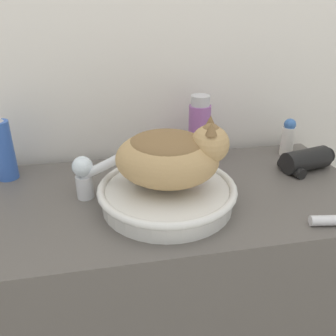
# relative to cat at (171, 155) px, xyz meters

# --- Properties ---
(wall_back) EXTENTS (8.00, 0.05, 2.40)m
(wall_back) POSITION_rel_cat_xyz_m (0.03, 0.37, 0.17)
(wall_back) COLOR silver
(wall_back) RESTS_ON ground_plane
(vanity_counter) EXTENTS (1.03, 0.52, 0.90)m
(vanity_counter) POSITION_rel_cat_xyz_m (0.03, 0.05, -0.59)
(vanity_counter) COLOR #56514C
(vanity_counter) RESTS_ON ground_plane
(sink_basin) EXTENTS (0.35, 0.35, 0.06)m
(sink_basin) POSITION_rel_cat_xyz_m (-0.01, 0.00, -0.11)
(sink_basin) COLOR silver
(sink_basin) RESTS_ON vanity_counter
(cat) EXTENTS (0.29, 0.33, 0.17)m
(cat) POSITION_rel_cat_xyz_m (0.00, 0.00, 0.00)
(cat) COLOR tan
(cat) RESTS_ON sink_basin
(faucet) EXTENTS (0.14, 0.08, 0.13)m
(faucet) POSITION_rel_cat_xyz_m (-0.20, 0.07, -0.07)
(faucet) COLOR silver
(faucet) RESTS_ON vanity_counter
(mouthwash_bottle) EXTENTS (0.07, 0.07, 0.21)m
(mouthwash_bottle) POSITION_rel_cat_xyz_m (0.14, 0.23, -0.03)
(mouthwash_bottle) COLOR #93569E
(mouthwash_bottle) RESTS_ON vanity_counter
(spray_bottle_trigger) EXTENTS (0.06, 0.06, 0.19)m
(spray_bottle_trigger) POSITION_rel_cat_xyz_m (-0.43, 0.23, -0.05)
(spray_bottle_trigger) COLOR #335BB7
(spray_bottle_trigger) RESTS_ON vanity_counter
(deodorant_stick) EXTENTS (0.04, 0.04, 0.12)m
(deodorant_stick) POSITION_rel_cat_xyz_m (0.44, 0.23, -0.07)
(deodorant_stick) COLOR white
(deodorant_stick) RESTS_ON vanity_counter
(hair_dryer) EXTENTS (0.17, 0.11, 0.07)m
(hair_dryer) POSITION_rel_cat_xyz_m (0.44, 0.11, -0.11)
(hair_dryer) COLOR black
(hair_dryer) RESTS_ON vanity_counter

